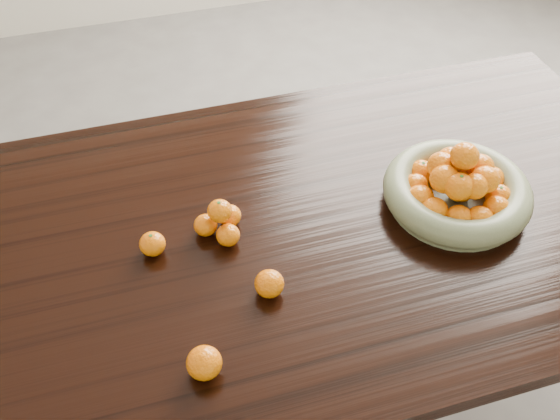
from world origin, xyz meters
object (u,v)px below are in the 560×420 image
object	(u,v)px
fruit_bowl	(458,189)
loose_orange_0	(152,244)
dining_table	(267,257)
orange_pyramid	(221,221)

from	to	relation	value
fruit_bowl	loose_orange_0	size ratio (longest dim) A/B	6.00
dining_table	fruit_bowl	bearing A→B (deg)	-5.01
fruit_bowl	orange_pyramid	bearing A→B (deg)	173.31
dining_table	loose_orange_0	world-z (taller)	loose_orange_0
orange_pyramid	loose_orange_0	size ratio (longest dim) A/B	1.95
orange_pyramid	loose_orange_0	xyz separation A→B (m)	(-0.15, -0.01, -0.01)
dining_table	fruit_bowl	xyz separation A→B (m)	(0.45, -0.04, 0.14)
fruit_bowl	orange_pyramid	world-z (taller)	fruit_bowl
dining_table	fruit_bowl	size ratio (longest dim) A/B	5.86
orange_pyramid	loose_orange_0	distance (m)	0.16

